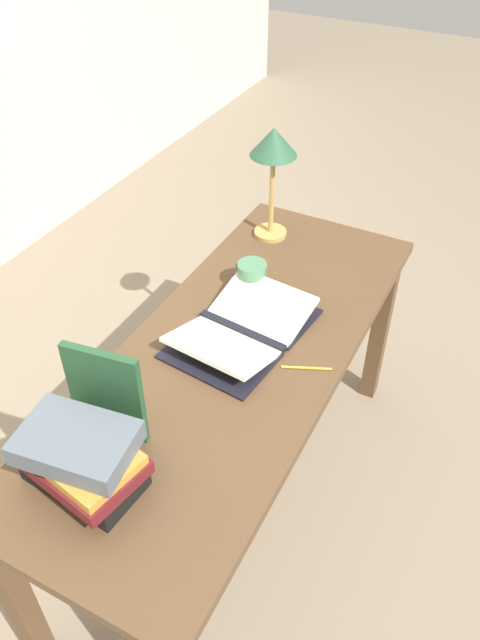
{
  "coord_description": "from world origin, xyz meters",
  "views": [
    {
      "loc": [
        -1.14,
        -0.61,
        1.96
      ],
      "look_at": [
        0.04,
        0.01,
        0.82
      ],
      "focal_mm": 35.0,
      "sensor_mm": 36.0,
      "label": 1
    }
  ],
  "objects_px": {
    "open_book": "(242,329)",
    "pencil": "(306,368)",
    "reading_lamp": "(273,152)",
    "book_standing_upright": "(106,393)",
    "book_stack_tall": "(81,458)",
    "coffee_mug": "(252,276)"
  },
  "relations": [
    {
      "from": "open_book",
      "to": "book_stack_tall",
      "type": "xyz_separation_m",
      "value": [
        -0.62,
        0.08,
        0.06
      ]
    },
    {
      "from": "reading_lamp",
      "to": "pencil",
      "type": "relative_size",
      "value": 3.06
    },
    {
      "from": "open_book",
      "to": "pencil",
      "type": "relative_size",
      "value": 3.61
    },
    {
      "from": "book_standing_upright",
      "to": "reading_lamp",
      "type": "height_order",
      "value": "reading_lamp"
    },
    {
      "from": "book_stack_tall",
      "to": "coffee_mug",
      "type": "distance_m",
      "value": 0.83
    },
    {
      "from": "open_book",
      "to": "pencil",
      "type": "bearing_deg",
      "value": -95.53
    },
    {
      "from": "open_book",
      "to": "reading_lamp",
      "type": "height_order",
      "value": "reading_lamp"
    },
    {
      "from": "book_standing_upright",
      "to": "coffee_mug",
      "type": "height_order",
      "value": "book_standing_upright"
    },
    {
      "from": "open_book",
      "to": "pencil",
      "type": "distance_m",
      "value": 0.23
    },
    {
      "from": "book_stack_tall",
      "to": "coffee_mug",
      "type": "relative_size",
      "value": 2.5
    },
    {
      "from": "book_standing_upright",
      "to": "coffee_mug",
      "type": "bearing_deg",
      "value": -12.03
    },
    {
      "from": "pencil",
      "to": "coffee_mug",
      "type": "bearing_deg",
      "value": 49.45
    },
    {
      "from": "open_book",
      "to": "pencil",
      "type": "height_order",
      "value": "open_book"
    },
    {
      "from": "open_book",
      "to": "book_standing_upright",
      "type": "relative_size",
      "value": 1.76
    },
    {
      "from": "open_book",
      "to": "coffee_mug",
      "type": "height_order",
      "value": "coffee_mug"
    },
    {
      "from": "book_stack_tall",
      "to": "reading_lamp",
      "type": "distance_m",
      "value": 1.17
    },
    {
      "from": "pencil",
      "to": "book_standing_upright",
      "type": "bearing_deg",
      "value": 140.97
    },
    {
      "from": "reading_lamp",
      "to": "pencil",
      "type": "distance_m",
      "value": 0.75
    },
    {
      "from": "pencil",
      "to": "book_stack_tall",
      "type": "bearing_deg",
      "value": 151.78
    },
    {
      "from": "open_book",
      "to": "coffee_mug",
      "type": "bearing_deg",
      "value": 25.83
    },
    {
      "from": "book_stack_tall",
      "to": "pencil",
      "type": "xyz_separation_m",
      "value": [
        0.57,
        -0.31,
        -0.08
      ]
    },
    {
      "from": "book_standing_upright",
      "to": "reading_lamp",
      "type": "xyz_separation_m",
      "value": [
        0.99,
        0.04,
        0.18
      ]
    }
  ]
}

